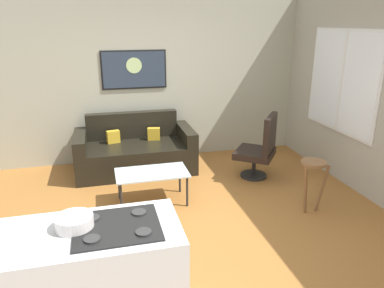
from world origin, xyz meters
The scene contains 11 objects.
ground centered at (0.00, 0.00, -0.02)m, with size 6.40×6.40×0.04m, color #9B622C.
back_wall centered at (0.00, 2.42, 1.40)m, with size 6.40×0.05×2.80m, color #A6A58F.
right_wall centered at (2.62, 0.30, 1.40)m, with size 0.05×6.40×2.80m, color #A6A290.
couch centered at (-0.36, 1.88, 0.30)m, with size 1.85×0.92×0.88m.
coffee_table centered at (-0.26, 0.68, 0.40)m, with size 0.94×0.52×0.44m.
armchair centered at (1.45, 1.09, 0.48)m, with size 0.79×0.79×1.00m.
bar_stool centered at (1.64, -0.03, 0.51)m, with size 0.36×0.35×0.67m.
kitchen_counter centered at (-1.04, -1.39, 0.46)m, with size 1.39×0.67×0.95m.
mixing_bowl centered at (-1.08, -1.34, 0.97)m, with size 0.26×0.26×0.10m.
wall_painting centered at (-0.26, 2.38, 1.55)m, with size 1.06×0.03×0.63m.
window centered at (2.59, 0.90, 1.47)m, with size 0.03×1.56×1.48m.
Camera 1 is at (-0.84, -3.71, 2.30)m, focal length 34.25 mm.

